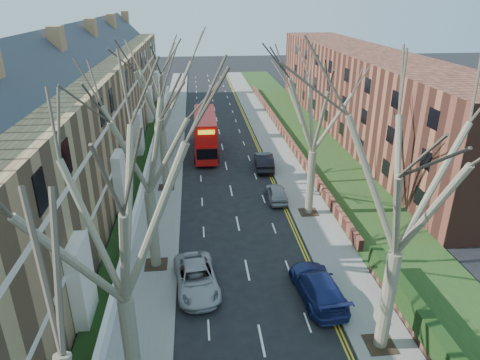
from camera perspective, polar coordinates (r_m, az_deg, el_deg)
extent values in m
cube|color=slate|center=(48.92, -9.44, 4.21)|extent=(3.00, 102.00, 0.12)
cube|color=slate|center=(49.60, 4.56, 4.73)|extent=(3.00, 102.00, 0.12)
cube|color=#926F4A|center=(41.21, -21.39, 6.51)|extent=(9.00, 78.00, 10.00)
cube|color=#31343C|center=(40.06, -22.67, 14.72)|extent=(4.67, 78.00, 4.67)
cube|color=white|center=(40.68, -15.02, 4.90)|extent=(0.12, 78.00, 0.35)
cube|color=white|center=(39.76, -15.55, 9.69)|extent=(0.12, 78.00, 0.35)
cube|color=brown|center=(55.22, 16.02, 11.14)|extent=(8.00, 54.00, 10.00)
cube|color=brown|center=(53.50, 5.62, 6.65)|extent=(0.35, 54.00, 0.90)
cube|color=white|center=(41.40, -12.30, 1.24)|extent=(0.30, 78.00, 1.00)
cube|color=#1F3914|center=(50.56, 9.61, 4.94)|extent=(6.00, 102.00, 0.06)
cylinder|color=#68604A|center=(18.79, -14.18, -21.53)|extent=(0.64, 0.64, 5.25)
cylinder|color=#68604A|center=(26.83, -11.51, -6.52)|extent=(0.64, 0.64, 5.07)
cube|color=#2D2116|center=(28.15, -11.10, -10.98)|extent=(1.40, 1.40, 0.05)
cylinder|color=#68604A|center=(37.66, -10.05, 2.67)|extent=(0.60, 0.60, 5.25)
cube|color=#2D2116|center=(38.64, -9.78, -0.96)|extent=(1.40, 1.40, 0.05)
cylinder|color=#68604A|center=(21.75, 19.03, -15.03)|extent=(0.64, 0.64, 5.25)
cube|color=#2D2116|center=(23.41, 18.15, -20.09)|extent=(1.40, 1.40, 0.05)
cylinder|color=#68604A|center=(33.13, 9.38, -0.38)|extent=(0.60, 0.60, 5.07)
cube|color=#2D2116|center=(34.21, 9.10, -4.25)|extent=(1.40, 1.40, 0.05)
cube|color=red|center=(46.66, -4.60, 5.19)|extent=(2.36, 10.00, 2.00)
cube|color=red|center=(46.11, -4.68, 7.44)|extent=(2.35, 9.50, 1.82)
cube|color=black|center=(46.54, -4.62, 5.67)|extent=(2.37, 9.21, 0.82)
cube|color=black|center=(46.09, -4.68, 7.55)|extent=(2.37, 9.01, 0.82)
imported|color=#A1A0A6|center=(25.60, -5.83, -12.92)|extent=(2.91, 5.33, 1.42)
imported|color=navy|center=(25.16, 10.36, -13.76)|extent=(2.62, 5.51, 1.55)
imported|color=gray|center=(35.90, 4.88, -1.72)|extent=(1.66, 3.89, 1.31)
imported|color=black|center=(42.44, 3.21, 2.56)|extent=(1.98, 4.89, 1.58)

